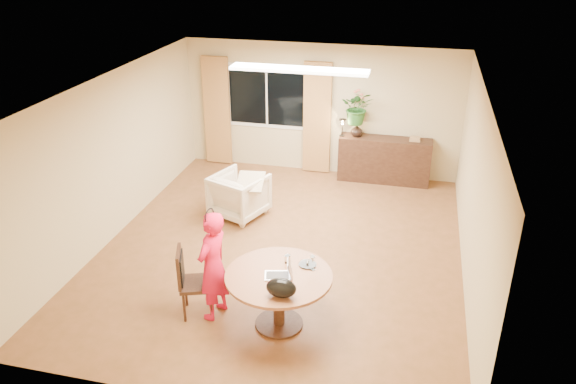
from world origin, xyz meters
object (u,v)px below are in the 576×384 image
object	(u,v)px
child	(213,266)
sideboard	(384,160)
armchair	(239,195)
dining_table	(279,286)
dining_chair	(197,282)

from	to	relation	value
child	sideboard	bearing A→B (deg)	173.31
armchair	sideboard	distance (m)	3.10
armchair	dining_table	bearing A→B (deg)	137.90
dining_table	dining_chair	world-z (taller)	dining_chair
dining_chair	armchair	bearing A→B (deg)	77.44
dining_table	sideboard	world-z (taller)	sideboard
dining_table	child	xyz separation A→B (m)	(-0.86, 0.02, 0.15)
child	dining_table	bearing A→B (deg)	102.33
child	armchair	distance (m)	2.82
armchair	sideboard	size ratio (longest dim) A/B	0.48
dining_chair	sideboard	world-z (taller)	dining_chair
dining_table	child	world-z (taller)	child
sideboard	dining_table	bearing A→B (deg)	-100.74
dining_chair	child	bearing A→B (deg)	-13.72
dining_table	armchair	distance (m)	3.11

